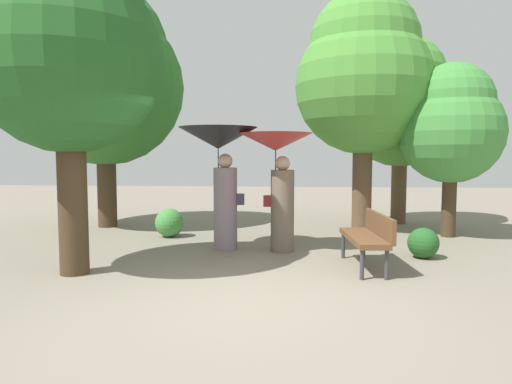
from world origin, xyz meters
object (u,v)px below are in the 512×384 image
person_right (278,164)px  park_bench (369,235)px  tree_mid_left (104,74)px  tree_mid_right (401,102)px  tree_far_back (452,123)px  person_left (220,157)px  tree_near_right (364,74)px  tree_near_left (68,41)px

person_right → park_bench: bearing=-125.3°
tree_mid_left → tree_mid_right: size_ratio=1.23×
person_right → tree_mid_right: size_ratio=0.45×
tree_far_back → person_left: bearing=-159.9°
person_left → tree_far_back: size_ratio=0.61×
person_left → person_right: size_ratio=1.05×
person_left → park_bench: bearing=-112.9°
person_right → tree_near_right: (1.81, 2.30, 1.95)m
tree_near_right → tree_far_back: (1.72, -0.55, -1.13)m
tree_mid_right → park_bench: bearing=-107.6°
tree_near_right → tree_mid_right: tree_near_right is taller
park_bench → tree_near_right: 4.57m
tree_mid_right → tree_far_back: bearing=-71.9°
tree_near_left → tree_mid_left: bearing=106.5°
person_left → person_right: (1.04, -0.08, -0.14)m
park_bench → tree_mid_right: bearing=157.8°
tree_near_left → tree_near_right: (4.68, 4.11, 0.20)m
park_bench → tree_mid_left: 7.34m
person_right → tree_near_left: size_ratio=0.43×
tree_mid_left → tree_far_back: tree_mid_left is taller
tree_mid_left → tree_near_left: bearing=-73.5°
tree_mid_right → tree_far_back: tree_mid_right is taller
person_right → tree_mid_right: 4.88m
person_left → tree_near_right: (2.85, 2.22, 1.81)m
tree_near_left → tree_mid_left: (-1.29, 4.33, 0.31)m
tree_near_right → tree_mid_left: tree_mid_left is taller
park_bench → tree_near_left: (-4.28, -0.67, 2.78)m
tree_near_left → tree_mid_right: size_ratio=1.06×
person_right → tree_near_left: tree_near_left is taller
tree_near_left → tree_mid_right: (5.79, 5.43, -0.27)m
park_bench → tree_near_left: size_ratio=0.31×
tree_mid_left → tree_far_back: bearing=-5.7°
park_bench → tree_near_right: bearing=168.8°
park_bench → tree_near_right: (0.40, 3.43, 2.98)m
park_bench → person_left: bearing=-121.0°
person_left → tree_near_right: size_ratio=0.42×
tree_mid_left → tree_mid_right: bearing=8.9°
park_bench → tree_mid_left: size_ratio=0.27×
person_right → tree_far_back: tree_far_back is taller
tree_far_back → person_right: bearing=-153.5°
person_left → tree_mid_left: 4.40m
park_bench → tree_far_back: 4.03m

